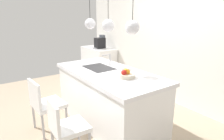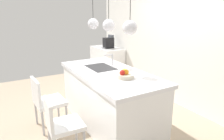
# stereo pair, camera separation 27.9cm
# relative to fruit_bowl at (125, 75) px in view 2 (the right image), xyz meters

# --- Properties ---
(floor) EXTENTS (6.60, 6.60, 0.00)m
(floor) POSITION_rel_fruit_bowl_xyz_m (-0.42, -0.04, -0.98)
(floor) COLOR tan
(floor) RESTS_ON ground
(back_wall) EXTENTS (6.00, 0.10, 2.60)m
(back_wall) POSITION_rel_fruit_bowl_xyz_m (-0.42, 1.61, 0.32)
(back_wall) COLOR silver
(back_wall) RESTS_ON ground
(kitchen_island) EXTENTS (2.05, 0.98, 0.93)m
(kitchen_island) POSITION_rel_fruit_bowl_xyz_m (-0.42, -0.04, -0.51)
(kitchen_island) COLOR white
(kitchen_island) RESTS_ON ground
(sink_basin) EXTENTS (0.56, 0.40, 0.02)m
(sink_basin) POSITION_rel_fruit_bowl_xyz_m (-0.72, -0.04, -0.05)
(sink_basin) COLOR #2D2D30
(sink_basin) RESTS_ON kitchen_island
(faucet) EXTENTS (0.02, 0.17, 0.22)m
(faucet) POSITION_rel_fruit_bowl_xyz_m (-0.72, 0.18, 0.09)
(faucet) COLOR silver
(faucet) RESTS_ON kitchen_island
(fruit_bowl) EXTENTS (0.26, 0.26, 0.16)m
(fruit_bowl) POSITION_rel_fruit_bowl_xyz_m (0.00, 0.00, 0.00)
(fruit_bowl) COLOR beige
(fruit_bowl) RESTS_ON kitchen_island
(side_counter) EXTENTS (1.10, 0.60, 0.87)m
(side_counter) POSITION_rel_fruit_bowl_xyz_m (-2.82, 1.24, -0.55)
(side_counter) COLOR white
(side_counter) RESTS_ON ground
(coffee_machine) EXTENTS (0.20, 0.35, 0.38)m
(coffee_machine) POSITION_rel_fruit_bowl_xyz_m (-2.72, 1.25, 0.05)
(coffee_machine) COLOR black
(coffee_machine) RESTS_ON side_counter
(chair_near) EXTENTS (0.50, 0.48, 0.87)m
(chair_near) POSITION_rel_fruit_bowl_xyz_m (-0.80, -1.01, -0.49)
(chair_near) COLOR white
(chair_near) RESTS_ON ground
(chair_middle) EXTENTS (0.43, 0.45, 0.83)m
(chair_middle) POSITION_rel_fruit_bowl_xyz_m (0.02, -1.00, -0.51)
(chair_middle) COLOR white
(chair_middle) RESTS_ON ground
(pendant_light_left) EXTENTS (0.19, 0.19, 0.79)m
(pendant_light_left) POSITION_rel_fruit_bowl_xyz_m (-0.98, -0.04, 0.69)
(pendant_light_left) COLOR silver
(pendant_light_center) EXTENTS (0.19, 0.19, 0.79)m
(pendant_light_center) POSITION_rel_fruit_bowl_xyz_m (-0.42, -0.04, 0.69)
(pendant_light_center) COLOR silver
(pendant_light_right) EXTENTS (0.19, 0.19, 0.79)m
(pendant_light_right) POSITION_rel_fruit_bowl_xyz_m (0.15, -0.04, 0.69)
(pendant_light_right) COLOR silver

